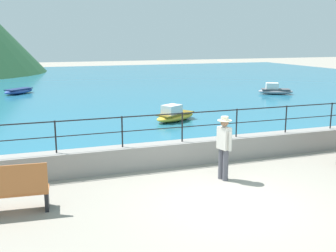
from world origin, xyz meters
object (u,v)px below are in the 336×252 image
Objects in this scene: boat_2 at (19,91)px; boat_4 at (175,115)px; person_walking at (224,145)px; bench_main at (8,190)px; boat_0 at (275,90)px.

boat_2 is 0.94× the size of boat_4.
person_walking is 20.48m from boat_2.
bench_main is 10.57m from boat_4.
person_walking is 7.80m from boat_4.
boat_4 reaches higher than boat_2.
boat_0 is 11.36m from boat_4.
boat_0 is (16.37, 14.24, -0.23)m from bench_main.
person_walking is 17.65m from boat_0.
boat_4 is at bearing -60.67° from boat_2.
boat_4 is (6.80, -12.11, 0.07)m from boat_2.
bench_main is 0.71× the size of boat_0.
boat_0 is at bearing 33.00° from boat_4.
bench_main reaches higher than boat_4.
boat_4 is (-9.52, -6.18, 0.00)m from boat_0.
person_walking is at bearing -128.41° from boat_0.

